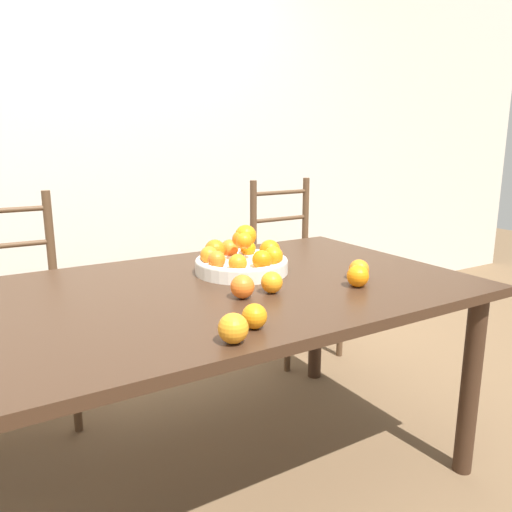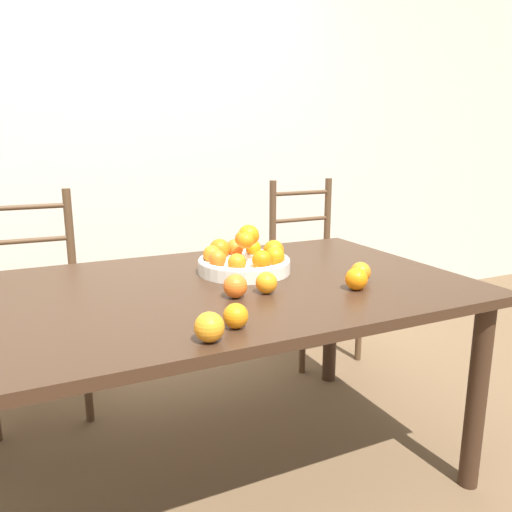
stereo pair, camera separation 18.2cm
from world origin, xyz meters
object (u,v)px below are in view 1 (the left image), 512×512
(orange_loose_4, at_px, (233,328))
(chair_left, at_px, (16,320))
(orange_loose_2, at_px, (254,316))
(orange_loose_3, at_px, (359,269))
(orange_loose_5, at_px, (242,287))
(chair_right, at_px, (293,274))
(orange_loose_0, at_px, (272,282))
(fruit_bowl, at_px, (242,260))
(orange_loose_1, at_px, (358,276))

(orange_loose_4, xyz_separation_m, chair_left, (-0.39, 1.29, -0.31))
(orange_loose_2, bearing_deg, orange_loose_3, 20.91)
(orange_loose_5, bearing_deg, orange_loose_4, -123.44)
(chair_right, bearing_deg, orange_loose_0, -129.15)
(orange_loose_4, bearing_deg, fruit_bowl, 58.48)
(chair_left, bearing_deg, orange_loose_2, -67.10)
(fruit_bowl, height_order, orange_loose_5, fruit_bowl)
(orange_loose_2, bearing_deg, orange_loose_1, 16.44)
(orange_loose_0, relative_size, orange_loose_5, 0.94)
(orange_loose_4, distance_m, orange_loose_5, 0.37)
(fruit_bowl, bearing_deg, orange_loose_3, -43.71)
(orange_loose_4, bearing_deg, orange_loose_5, 56.56)
(orange_loose_1, xyz_separation_m, orange_loose_2, (-0.51, -0.15, -0.00))
(orange_loose_5, relative_size, chair_left, 0.08)
(fruit_bowl, xyz_separation_m, chair_right, (0.75, 0.70, -0.32))
(orange_loose_0, relative_size, chair_right, 0.07)
(orange_loose_1, height_order, chair_left, chair_left)
(fruit_bowl, relative_size, orange_loose_2, 5.10)
(orange_loose_0, distance_m, orange_loose_2, 0.33)
(orange_loose_0, height_order, orange_loose_5, orange_loose_5)
(orange_loose_1, distance_m, orange_loose_5, 0.42)
(orange_loose_1, relative_size, orange_loose_4, 0.99)
(orange_loose_2, distance_m, chair_left, 1.36)
(fruit_bowl, xyz_separation_m, orange_loose_5, (-0.16, -0.28, -0.01))
(orange_loose_1, bearing_deg, chair_left, 132.70)
(orange_loose_3, bearing_deg, fruit_bowl, 136.29)
(orange_loose_0, distance_m, chair_right, 1.31)
(chair_left, bearing_deg, orange_loose_1, -45.94)
(orange_loose_2, relative_size, chair_right, 0.07)
(orange_loose_4, bearing_deg, orange_loose_1, 18.94)
(orange_loose_3, bearing_deg, orange_loose_2, -159.09)
(fruit_bowl, distance_m, orange_loose_5, 0.32)
(chair_right, bearing_deg, orange_loose_4, -130.97)
(orange_loose_3, bearing_deg, orange_loose_1, -134.96)
(orange_loose_2, distance_m, orange_loose_4, 0.11)
(orange_loose_1, height_order, orange_loose_2, orange_loose_1)
(chair_left, bearing_deg, chair_right, 1.37)
(orange_loose_0, height_order, chair_right, chair_right)
(orange_loose_1, xyz_separation_m, orange_loose_4, (-0.61, -0.21, 0.00))
(orange_loose_3, bearing_deg, chair_left, 136.65)
(orange_loose_2, bearing_deg, orange_loose_4, -149.20)
(orange_loose_4, relative_size, chair_right, 0.08)
(orange_loose_0, relative_size, orange_loose_3, 1.00)
(orange_loose_1, bearing_deg, orange_loose_3, 45.04)
(fruit_bowl, xyz_separation_m, orange_loose_0, (-0.05, -0.28, -0.01))
(chair_right, bearing_deg, fruit_bowl, -137.06)
(orange_loose_0, height_order, orange_loose_2, orange_loose_0)
(orange_loose_4, distance_m, chair_right, 1.73)
(orange_loose_0, xyz_separation_m, orange_loose_2, (-0.22, -0.25, -0.00))
(orange_loose_3, xyz_separation_m, chair_right, (0.43, 1.01, -0.31))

